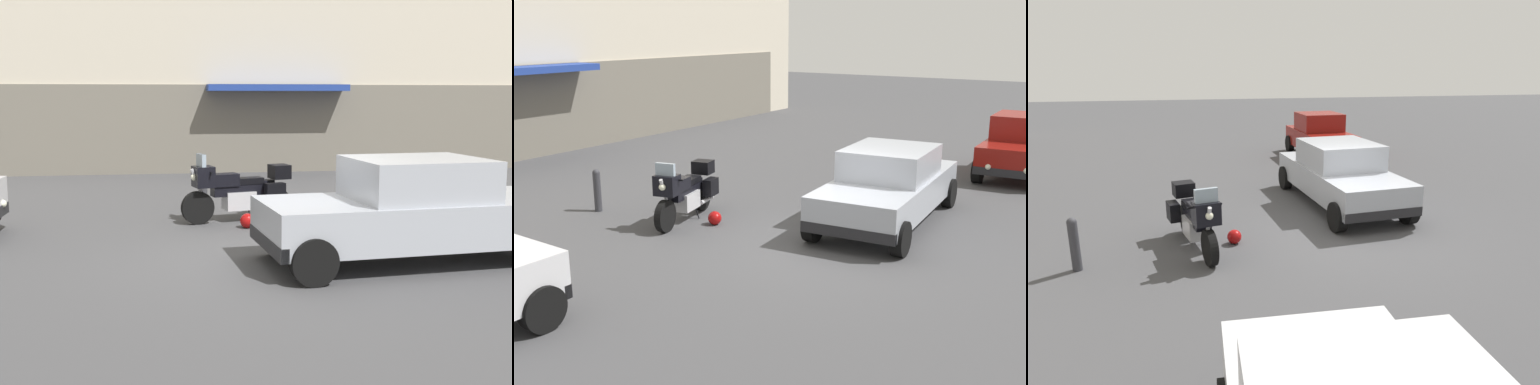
% 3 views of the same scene
% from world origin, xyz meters
% --- Properties ---
extents(ground_plane, '(80.00, 80.00, 0.00)m').
position_xyz_m(ground_plane, '(0.00, 0.00, 0.00)').
color(ground_plane, '#424244').
extents(motorcycle, '(2.23, 1.03, 1.36)m').
position_xyz_m(motorcycle, '(-0.16, 3.15, 0.62)').
color(motorcycle, black).
rests_on(motorcycle, ground).
extents(helmet, '(0.28, 0.28, 0.28)m').
position_xyz_m(helmet, '(-0.10, 2.44, 0.14)').
color(helmet, '#990C0C').
rests_on(helmet, ground).
extents(car_sedan_far, '(4.68, 2.27, 1.56)m').
position_xyz_m(car_sedan_far, '(1.99, -0.41, 0.78)').
color(car_sedan_far, '#9EA3AD').
rests_on(car_sedan_far, ground).
extents(car_wagon_end, '(3.94, 1.95, 1.64)m').
position_xyz_m(car_wagon_end, '(7.99, -1.70, 0.81)').
color(car_wagon_end, maroon).
rests_on(car_wagon_end, ground).
extents(bollard_curbside, '(0.16, 0.16, 0.94)m').
position_xyz_m(bollard_curbside, '(-0.72, 5.17, 0.50)').
color(bollard_curbside, '#333338').
rests_on(bollard_curbside, ground).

